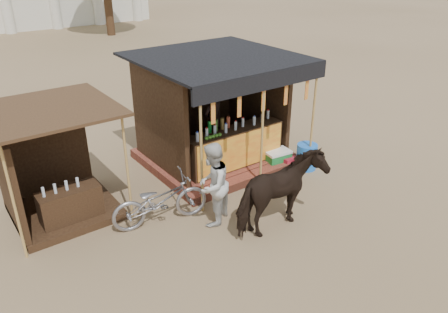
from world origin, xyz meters
name	(u,v)px	position (x,y,z in m)	size (l,w,h in m)	color
ground	(272,236)	(0.00, 0.00, 0.00)	(120.00, 120.00, 0.00)	#846B4C
main_stall	(215,125)	(1.01, 3.36, 1.02)	(3.60, 3.61, 2.78)	brown
secondary_stall	(50,179)	(-3.17, 3.24, 0.85)	(2.40, 2.40, 2.38)	#3C2715
cow	(281,194)	(0.27, 0.11, 0.80)	(0.86, 1.90, 1.60)	black
motorbike	(160,201)	(-1.52, 1.69, 0.52)	(0.69, 1.98, 1.04)	gray
bystander	(212,185)	(-0.66, 1.09, 0.87)	(0.85, 0.66, 1.74)	beige
blue_barrel	(307,157)	(2.62, 1.66, 0.33)	(0.51, 0.51, 0.66)	blue
red_crate	(286,162)	(2.27, 2.00, 0.15)	(0.36, 0.36, 0.30)	#A31B2B
cooler	(277,159)	(2.07, 2.14, 0.23)	(0.69, 0.51, 0.46)	#1A7733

